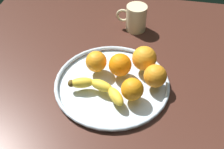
# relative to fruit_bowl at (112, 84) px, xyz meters

# --- Properties ---
(ground_plane) EXTENTS (1.14, 1.14, 0.04)m
(ground_plane) POSITION_rel_fruit_bowl_xyz_m (0.00, 0.00, -0.03)
(ground_plane) COLOR #40221A
(fruit_bowl) EXTENTS (0.35, 0.35, 0.02)m
(fruit_bowl) POSITION_rel_fruit_bowl_xyz_m (0.00, 0.00, 0.00)
(fruit_bowl) COLOR silver
(fruit_bowl) RESTS_ON ground_plane
(banana) EXTENTS (0.19, 0.10, 0.03)m
(banana) POSITION_rel_fruit_bowl_xyz_m (0.03, 0.05, 0.02)
(banana) COLOR yellow
(banana) RESTS_ON fruit_bowl
(orange_front_right) EXTENTS (0.07, 0.07, 0.07)m
(orange_front_right) POSITION_rel_fruit_bowl_xyz_m (-0.02, -0.04, 0.04)
(orange_front_right) COLOR orange
(orange_front_right) RESTS_ON fruit_bowl
(orange_back_left) EXTENTS (0.07, 0.07, 0.07)m
(orange_back_left) POSITION_rel_fruit_bowl_xyz_m (-0.07, 0.05, 0.04)
(orange_back_left) COLOR orange
(orange_back_left) RESTS_ON fruit_bowl
(orange_back_right) EXTENTS (0.07, 0.07, 0.07)m
(orange_back_right) POSITION_rel_fruit_bowl_xyz_m (0.06, -0.04, 0.04)
(orange_back_right) COLOR orange
(orange_back_right) RESTS_ON fruit_bowl
(orange_front_left) EXTENTS (0.07, 0.07, 0.07)m
(orange_front_left) POSITION_rel_fruit_bowl_xyz_m (-0.13, -0.01, 0.04)
(orange_front_left) COLOR orange
(orange_front_left) RESTS_ON fruit_bowl
(orange_center) EXTENTS (0.08, 0.08, 0.08)m
(orange_center) POSITION_rel_fruit_bowl_xyz_m (-0.09, -0.08, 0.05)
(orange_center) COLOR orange
(orange_center) RESTS_ON fruit_bowl
(ambient_mug) EXTENTS (0.12, 0.08, 0.10)m
(ambient_mug) POSITION_rel_fruit_bowl_xyz_m (-0.03, -0.31, 0.04)
(ambient_mug) COLOR beige
(ambient_mug) RESTS_ON ground_plane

